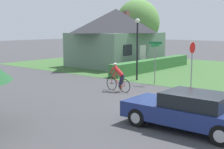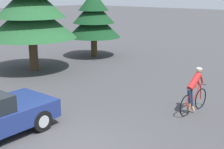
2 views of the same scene
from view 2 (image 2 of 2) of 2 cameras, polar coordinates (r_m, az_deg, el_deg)
name	(u,v)px [view 2 (image 2 of 2)]	position (r m, az deg, el deg)	size (l,w,h in m)	color
cyclist	(194,92)	(11.15, 14.77, -3.03)	(0.44, 1.76, 1.59)	black
conifer_tall_near	(31,8)	(16.86, -14.67, 11.70)	(4.63, 4.63, 5.76)	#4C3823
conifer_tall_far	(94,18)	(20.16, -3.38, 10.36)	(3.42, 3.42, 4.17)	#4C3823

